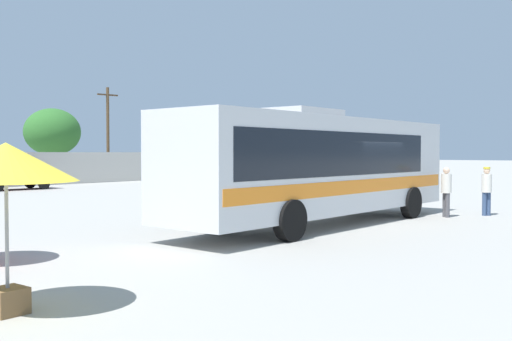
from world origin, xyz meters
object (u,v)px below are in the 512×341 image
Objects in this scene: vendor_umbrella_near_gate_yellow at (6,167)px; utility_pole_near at (108,131)px; passenger_waiting_on_apron at (487,188)px; coach_bus_silver_orange at (318,164)px; parked_car_third_maroon at (14,176)px; roadside_tree_midright at (52,132)px; attendant_by_bus_door at (446,189)px.

utility_pole_near reaches higher than vendor_umbrella_near_gate_yellow.
passenger_waiting_on_apron is 33.75m from utility_pole_near.
coach_bus_silver_orange is 10.91m from vendor_umbrella_near_gate_yellow.
vendor_umbrella_near_gate_yellow is at bearing -119.87° from parked_car_third_maroon.
utility_pole_near is 4.26m from roadside_tree_midright.
utility_pole_near is at bearing 50.13° from vendor_umbrella_near_gate_yellow.
coach_bus_silver_orange is 5.20m from attendant_by_bus_door.
attendant_by_bus_door is 0.37× the size of parked_car_third_maroon.
passenger_waiting_on_apron is 0.73× the size of vendor_umbrella_near_gate_yellow.
vendor_umbrella_near_gate_yellow is at bearing -170.60° from coach_bus_silver_orange.
vendor_umbrella_near_gate_yellow is 28.54m from parked_car_third_maroon.
parked_car_third_maroon is 0.80× the size of roadside_tree_midright.
coach_bus_silver_orange is at bearing 152.60° from passenger_waiting_on_apron.
parked_car_third_maroon is 13.67m from utility_pole_near.
vendor_umbrella_near_gate_yellow reaches higher than passenger_waiting_on_apron.
coach_bus_silver_orange is at bearing 154.81° from attendant_by_bus_door.
utility_pole_near is at bearing 74.16° from passenger_waiting_on_apron.
passenger_waiting_on_apron is at bearing -105.84° from utility_pole_near.
vendor_umbrella_near_gate_yellow is 0.41× the size of roadside_tree_midright.
roadside_tree_midright is (5.92, 35.09, 2.83)m from passenger_waiting_on_apron.
vendor_umbrella_near_gate_yellow is at bearing -129.87° from utility_pole_near.
roadside_tree_midright is (11.90, 31.99, 1.96)m from coach_bus_silver_orange.
coach_bus_silver_orange is 1.57× the size of utility_pole_near.
attendant_by_bus_door is 25.15m from parked_car_third_maroon.
coach_bus_silver_orange is 6.87× the size of attendant_by_bus_door.
roadside_tree_midright is at bearing 80.42° from passenger_waiting_on_apron.
attendant_by_bus_door is 35.05m from roadside_tree_midright.
utility_pole_near is (11.72, 6.31, 3.08)m from parked_car_third_maroon.
roadside_tree_midright is (8.47, 9.05, 2.99)m from parked_car_third_maroon.
vendor_umbrella_near_gate_yellow is at bearing -123.87° from roadside_tree_midright.
attendant_by_bus_door is 1.00× the size of passenger_waiting_on_apron.
attendant_by_bus_door reaches higher than passenger_waiting_on_apron.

